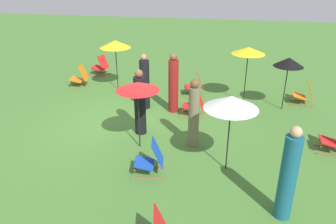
{
  "coord_description": "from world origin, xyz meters",
  "views": [
    {
      "loc": [
        8.41,
        2.73,
        4.4
      ],
      "look_at": [
        0.0,
        1.2,
        0.5
      ],
      "focal_mm": 35.53,
      "sensor_mm": 36.0,
      "label": 1
    }
  ],
  "objects_px": {
    "deckchair_3": "(195,85)",
    "person_1": "(194,115)",
    "person_2": "(288,176)",
    "umbrella_1": "(248,51)",
    "umbrella_2": "(289,62)",
    "umbrella_3": "(115,44)",
    "deckchair_0": "(80,77)",
    "person_3": "(140,104)",
    "umbrella_0": "(231,102)",
    "deckchair_2": "(151,159)",
    "deckchair_5": "(336,139)",
    "person_0": "(145,83)",
    "deckchair_4": "(195,104)",
    "umbrella_4": "(138,86)",
    "deckchair_1": "(304,93)",
    "person_4": "(173,84)",
    "deckchair_8": "(101,66)"
  },
  "relations": [
    {
      "from": "deckchair_1",
      "to": "person_0",
      "type": "height_order",
      "value": "person_0"
    },
    {
      "from": "deckchair_5",
      "to": "umbrella_2",
      "type": "height_order",
      "value": "umbrella_2"
    },
    {
      "from": "person_3",
      "to": "umbrella_2",
      "type": "bearing_deg",
      "value": 33.08
    },
    {
      "from": "deckchair_0",
      "to": "person_3",
      "type": "height_order",
      "value": "person_3"
    },
    {
      "from": "umbrella_1",
      "to": "umbrella_2",
      "type": "bearing_deg",
      "value": 74.31
    },
    {
      "from": "person_4",
      "to": "deckchair_1",
      "type": "bearing_deg",
      "value": -167.87
    },
    {
      "from": "deckchair_0",
      "to": "deckchair_8",
      "type": "distance_m",
      "value": 1.55
    },
    {
      "from": "deckchair_0",
      "to": "umbrella_4",
      "type": "relative_size",
      "value": 0.47
    },
    {
      "from": "person_2",
      "to": "deckchair_0",
      "type": "bearing_deg",
      "value": 176.86
    },
    {
      "from": "deckchair_3",
      "to": "person_2",
      "type": "xyz_separation_m",
      "value": [
        5.94,
        2.26,
        0.53
      ]
    },
    {
      "from": "person_1",
      "to": "person_2",
      "type": "xyz_separation_m",
      "value": [
        2.32,
        1.94,
        0.01
      ]
    },
    {
      "from": "deckchair_0",
      "to": "umbrella_0",
      "type": "bearing_deg",
      "value": 41.03
    },
    {
      "from": "umbrella_3",
      "to": "person_0",
      "type": "relative_size",
      "value": 1.02
    },
    {
      "from": "deckchair_4",
      "to": "umbrella_3",
      "type": "xyz_separation_m",
      "value": [
        -1.77,
        -3.07,
        1.34
      ]
    },
    {
      "from": "deckchair_2",
      "to": "person_3",
      "type": "distance_m",
      "value": 2.07
    },
    {
      "from": "umbrella_3",
      "to": "deckchair_2",
      "type": "bearing_deg",
      "value": 25.72
    },
    {
      "from": "umbrella_1",
      "to": "person_1",
      "type": "relative_size",
      "value": 1.05
    },
    {
      "from": "deckchair_4",
      "to": "deckchair_5",
      "type": "xyz_separation_m",
      "value": [
        1.56,
        3.7,
        0.0
      ]
    },
    {
      "from": "person_0",
      "to": "person_1",
      "type": "relative_size",
      "value": 0.99
    },
    {
      "from": "umbrella_1",
      "to": "person_4",
      "type": "distance_m",
      "value": 2.65
    },
    {
      "from": "deckchair_0",
      "to": "person_0",
      "type": "xyz_separation_m",
      "value": [
        1.53,
        2.92,
        0.48
      ]
    },
    {
      "from": "umbrella_1",
      "to": "umbrella_2",
      "type": "height_order",
      "value": "umbrella_1"
    },
    {
      "from": "person_1",
      "to": "deckchair_5",
      "type": "bearing_deg",
      "value": 89.65
    },
    {
      "from": "umbrella_0",
      "to": "person_4",
      "type": "relative_size",
      "value": 0.95
    },
    {
      "from": "umbrella_2",
      "to": "person_3",
      "type": "xyz_separation_m",
      "value": [
        2.39,
        -4.1,
        -0.7
      ]
    },
    {
      "from": "umbrella_0",
      "to": "umbrella_3",
      "type": "relative_size",
      "value": 0.99
    },
    {
      "from": "deckchair_5",
      "to": "umbrella_0",
      "type": "height_order",
      "value": "umbrella_0"
    },
    {
      "from": "deckchair_2",
      "to": "person_1",
      "type": "distance_m",
      "value": 1.7
    },
    {
      "from": "deckchair_3",
      "to": "person_1",
      "type": "distance_m",
      "value": 3.67
    },
    {
      "from": "deckchair_4",
      "to": "deckchair_5",
      "type": "bearing_deg",
      "value": 65.61
    },
    {
      "from": "umbrella_0",
      "to": "deckchair_2",
      "type": "bearing_deg",
      "value": -73.59
    },
    {
      "from": "deckchair_3",
      "to": "umbrella_3",
      "type": "bearing_deg",
      "value": -103.05
    },
    {
      "from": "umbrella_3",
      "to": "person_4",
      "type": "distance_m",
      "value": 2.96
    },
    {
      "from": "umbrella_4",
      "to": "deckchair_0",
      "type": "bearing_deg",
      "value": -139.83
    },
    {
      "from": "person_2",
      "to": "umbrella_1",
      "type": "bearing_deg",
      "value": 134.92
    },
    {
      "from": "person_1",
      "to": "deckchair_8",
      "type": "bearing_deg",
      "value": -144.98
    },
    {
      "from": "deckchair_1",
      "to": "person_3",
      "type": "distance_m",
      "value": 5.72
    },
    {
      "from": "deckchair_8",
      "to": "person_3",
      "type": "distance_m",
      "value": 5.66
    },
    {
      "from": "person_0",
      "to": "deckchair_3",
      "type": "bearing_deg",
      "value": 160.75
    },
    {
      "from": "deckchair_2",
      "to": "person_4",
      "type": "bearing_deg",
      "value": 171.82
    },
    {
      "from": "deckchair_3",
      "to": "umbrella_1",
      "type": "bearing_deg",
      "value": 63.09
    },
    {
      "from": "deckchair_1",
      "to": "umbrella_3",
      "type": "distance_m",
      "value": 6.71
    },
    {
      "from": "umbrella_3",
      "to": "umbrella_4",
      "type": "relative_size",
      "value": 1.04
    },
    {
      "from": "deckchair_3",
      "to": "person_0",
      "type": "distance_m",
      "value": 2.13
    },
    {
      "from": "person_2",
      "to": "person_3",
      "type": "xyz_separation_m",
      "value": [
        -2.77,
        -3.46,
        -0.02
      ]
    },
    {
      "from": "deckchair_2",
      "to": "person_1",
      "type": "bearing_deg",
      "value": 141.55
    },
    {
      "from": "umbrella_0",
      "to": "person_4",
      "type": "distance_m",
      "value": 3.54
    },
    {
      "from": "deckchair_5",
      "to": "person_1",
      "type": "distance_m",
      "value": 3.59
    },
    {
      "from": "umbrella_2",
      "to": "umbrella_3",
      "type": "height_order",
      "value": "umbrella_3"
    },
    {
      "from": "person_0",
      "to": "person_1",
      "type": "xyz_separation_m",
      "value": [
        2.18,
        1.81,
        0.04
      ]
    }
  ]
}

